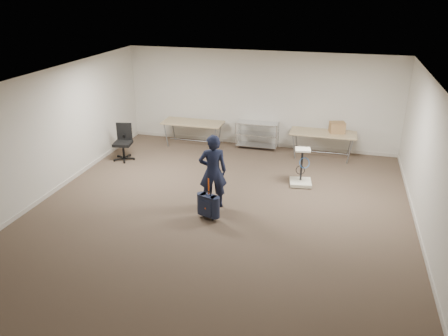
% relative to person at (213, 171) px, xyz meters
% --- Properties ---
extents(ground, '(9.00, 9.00, 0.00)m').
position_rel_person_xyz_m(ground, '(0.21, -0.34, -0.83)').
color(ground, '#4A382D').
rests_on(ground, ground).
extents(room_shell, '(8.00, 9.00, 9.00)m').
position_rel_person_xyz_m(room_shell, '(0.21, 1.04, -0.78)').
color(room_shell, beige).
rests_on(room_shell, ground).
extents(folding_table_left, '(1.80, 0.75, 0.73)m').
position_rel_person_xyz_m(folding_table_left, '(-1.69, 3.61, -0.15)').
color(folding_table_left, tan).
rests_on(folding_table_left, ground).
extents(folding_table_right, '(1.80, 0.75, 0.73)m').
position_rel_person_xyz_m(folding_table_right, '(2.11, 3.61, -0.15)').
color(folding_table_right, tan).
rests_on(folding_table_right, ground).
extents(wire_shelf, '(1.22, 0.47, 0.80)m').
position_rel_person_xyz_m(wire_shelf, '(0.21, 3.86, -0.39)').
color(wire_shelf, silver).
rests_on(wire_shelf, ground).
extents(person, '(0.70, 0.59, 1.65)m').
position_rel_person_xyz_m(person, '(0.00, 0.00, 0.00)').
color(person, black).
rests_on(person, ground).
extents(suitcase, '(0.38, 0.29, 0.92)m').
position_rel_person_xyz_m(suitcase, '(0.07, -0.58, -0.51)').
color(suitcase, '#161932').
rests_on(suitcase, ground).
extents(office_chair, '(0.60, 0.60, 0.99)m').
position_rel_person_xyz_m(office_chair, '(-3.18, 2.03, -0.52)').
color(office_chair, black).
rests_on(office_chair, ground).
extents(equipment_cart, '(0.58, 0.58, 0.93)m').
position_rel_person_xyz_m(equipment_cart, '(1.74, 1.61, -0.58)').
color(equipment_cart, beige).
rests_on(equipment_cart, ground).
extents(cardboard_box, '(0.46, 0.39, 0.30)m').
position_rel_person_xyz_m(cardboard_box, '(2.46, 3.69, 0.05)').
color(cardboard_box, '#967046').
rests_on(cardboard_box, folding_table_right).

